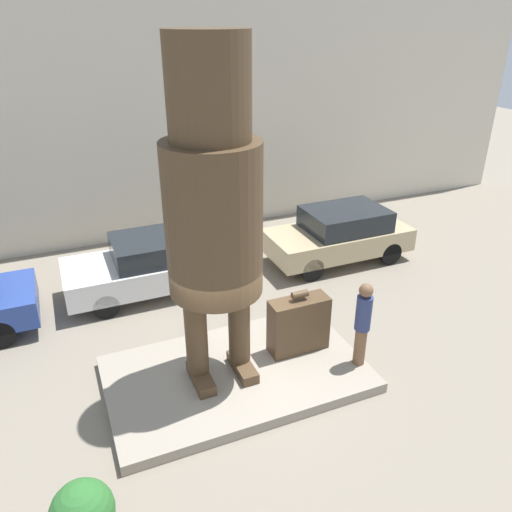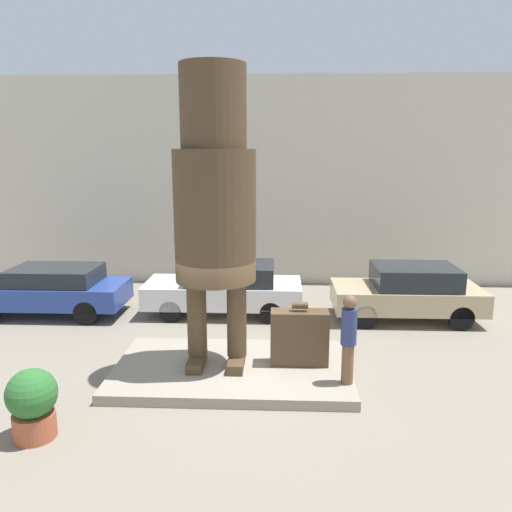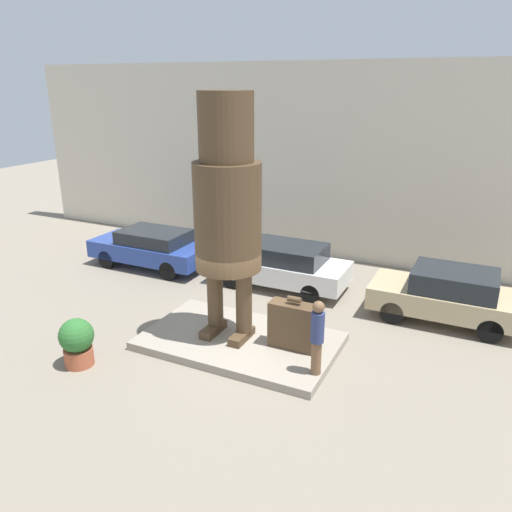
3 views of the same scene
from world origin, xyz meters
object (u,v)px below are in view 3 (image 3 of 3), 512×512
at_px(tourist, 317,335).
at_px(planter_pot, 77,341).
at_px(statue_figure, 227,201).
at_px(giant_suitcase, 294,325).
at_px(parked_car_blue, 151,247).
at_px(parked_car_tan, 447,294).
at_px(parked_car_white, 281,264).

relative_size(tourist, planter_pot, 1.49).
bearing_deg(statue_figure, giant_suitcase, 3.22).
height_order(parked_car_blue, parked_car_tan, parked_car_tan).
bearing_deg(giant_suitcase, statue_figure, -176.78).
bearing_deg(tourist, parked_car_blue, 150.50).
height_order(parked_car_white, parked_car_tan, parked_car_tan).
bearing_deg(planter_pot, parked_car_blue, 112.04).
relative_size(parked_car_blue, parked_car_white, 0.98).
xyz_separation_m(tourist, parked_car_white, (-2.90, 4.82, -0.41)).
xyz_separation_m(statue_figure, parked_car_white, (-0.24, 4.03, -3.00)).
height_order(giant_suitcase, planter_pot, giant_suitcase).
height_order(parked_car_blue, parked_car_white, parked_car_white).
relative_size(tourist, parked_car_white, 0.40).
bearing_deg(statue_figure, planter_pot, -136.48).
xyz_separation_m(giant_suitcase, parked_car_blue, (-7.05, 3.60, -0.04)).
bearing_deg(giant_suitcase, parked_car_tan, 48.63).
bearing_deg(parked_car_white, parked_car_blue, 3.68).
distance_m(statue_figure, planter_pot, 4.92).
bearing_deg(giant_suitcase, tourist, -44.64).
relative_size(statue_figure, parked_car_tan, 1.49).
bearing_deg(parked_car_white, planter_pot, 69.35).
bearing_deg(giant_suitcase, parked_car_white, 116.91).
xyz_separation_m(tourist, parked_car_blue, (-7.95, 4.50, -0.43)).
xyz_separation_m(statue_figure, planter_pot, (-2.74, -2.60, -3.15)).
bearing_deg(parked_car_blue, tourist, 150.50).
bearing_deg(parked_car_tan, parked_car_white, -3.01).
height_order(tourist, parked_car_white, tourist).
xyz_separation_m(giant_suitcase, parked_car_tan, (3.22, 3.66, 0.01)).
distance_m(parked_car_white, planter_pot, 7.09).
bearing_deg(parked_car_blue, parked_car_tan, -179.71).
bearing_deg(parked_car_blue, parked_car_white, -176.32).
bearing_deg(tourist, parked_car_white, 121.01).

